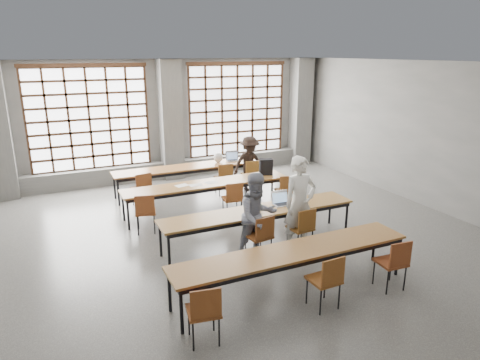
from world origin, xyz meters
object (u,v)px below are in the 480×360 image
desk_row_a (188,169)px  desk_row_d (293,254)px  desk_row_c (259,213)px  backpack (266,167)px  chair_mid_centre (233,196)px  student_back (250,163)px  chair_back_left (142,186)px  chair_back_right (251,172)px  chair_near_right (394,260)px  laptop_back (233,158)px  chair_back_mid (224,176)px  chair_front_right (303,225)px  chair_front_left (261,233)px  plastic_bag (218,157)px  chair_mid_left (145,209)px  phone (270,210)px  chair_near_left (204,309)px  student_male (300,204)px  laptop_front (281,201)px  green_box (255,207)px  chair_near_mid (327,277)px  chair_mid_right (286,188)px  mouse (301,202)px  student_female (257,216)px  red_pouch (203,308)px  desk_row_b (207,186)px

desk_row_a → desk_row_d: size_ratio=1.00×
desk_row_c → backpack: backpack is taller
chair_mid_centre → student_back: (1.28, 1.76, 0.22)m
chair_back_left → desk_row_c: bearing=-62.5°
chair_back_right → chair_near_right: same height
desk_row_c → laptop_back: bearing=73.6°
chair_back_mid → chair_front_right: bearing=-89.3°
chair_back_left → chair_front_left: 3.96m
chair_back_mid → plastic_bag: (0.11, 0.68, 0.34)m
chair_mid_left → phone: bearing=-36.8°
desk_row_c → chair_front_right: (0.61, -0.63, -0.13)m
chair_mid_left → laptop_back: laptop_back is taller
chair_near_left → desk_row_d: bearing=20.1°
student_male → backpack: 2.74m
chair_front_right → backpack: bearing=76.0°
desk_row_d → backpack: bearing=67.5°
laptop_front → green_box: 0.60m
chair_front_left → laptop_back: (1.42, 4.47, 0.25)m
desk_row_c → chair_near_mid: (-0.14, -2.43, -0.13)m
chair_mid_right → mouse: chair_mid_right is taller
desk_row_c → chair_back_mid: size_ratio=4.55×
chair_mid_centre → chair_front_right: same height
plastic_bag → chair_mid_right: bearing=-70.6°
chair_front_left → desk_row_d: bearing=-92.4°
student_female → chair_front_left: bearing=-88.7°
chair_near_mid → red_pouch: 1.91m
student_male → green_box: 0.88m
student_male → phone: 0.61m
chair_back_left → chair_mid_right: (3.10, -1.63, 0.00)m
desk_row_a → red_pouch: size_ratio=20.00×
student_male → plastic_bag: bearing=89.3°
chair_near_left → green_box: size_ratio=3.52×
desk_row_c → laptop_front: bearing=11.2°
chair_mid_left → student_female: (1.62, -1.97, 0.28)m
laptop_back → student_female: bearing=-108.2°
laptop_back → backpack: bearing=-84.3°
laptop_back → chair_near_left: bearing=-116.9°
desk_row_c → desk_row_d: same height
chair_mid_right → chair_near_right: size_ratio=1.00×
student_female → chair_near_mid: bearing=-88.6°
chair_near_mid → phone: bearing=82.3°
chair_mid_left → chair_near_mid: size_ratio=1.00×
chair_back_right → green_box: chair_back_right is taller
laptop_front → plastic_bag: (0.11, 3.67, 0.08)m
chair_front_left → chair_near_right: (1.45, -1.80, 0.00)m
desk_row_b → desk_row_c: same height
desk_row_d → plastic_bag: (1.01, 5.58, 0.21)m
chair_back_right → mouse: bearing=-97.5°
chair_near_right → phone: chair_near_right is taller
chair_front_right → red_pouch: size_ratio=4.40×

